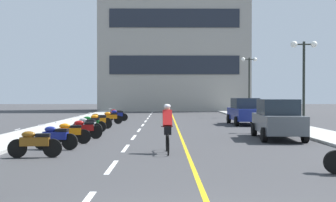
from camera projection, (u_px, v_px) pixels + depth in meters
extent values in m
plane|color=#38383A|center=(173.00, 126.00, 26.24)|extent=(140.00, 140.00, 0.00)
cube|color=#A8A8A3|center=(72.00, 122.00, 29.18)|extent=(2.40, 72.00, 0.12)
cube|color=#A8A8A3|center=(271.00, 122.00, 29.30)|extent=(2.40, 72.00, 0.12)
cube|color=silver|center=(112.00, 167.00, 11.23)|extent=(0.14, 2.20, 0.01)
cube|color=silver|center=(126.00, 148.00, 15.23)|extent=(0.14, 2.20, 0.01)
cube|color=silver|center=(134.00, 137.00, 19.23)|extent=(0.14, 2.20, 0.01)
cube|color=silver|center=(139.00, 130.00, 23.23)|extent=(0.14, 2.20, 0.01)
cube|color=silver|center=(143.00, 125.00, 27.23)|extent=(0.14, 2.20, 0.01)
cube|color=silver|center=(146.00, 121.00, 31.23)|extent=(0.14, 2.20, 0.01)
cube|color=silver|center=(148.00, 118.00, 35.23)|extent=(0.14, 2.20, 0.01)
cube|color=silver|center=(149.00, 116.00, 39.23)|extent=(0.14, 2.20, 0.01)
cube|color=silver|center=(151.00, 114.00, 43.23)|extent=(0.14, 2.20, 0.01)
cube|color=silver|center=(152.00, 113.00, 47.23)|extent=(0.14, 2.20, 0.01)
cube|color=silver|center=(153.00, 111.00, 51.22)|extent=(0.14, 2.20, 0.01)
cube|color=gold|center=(175.00, 123.00, 29.25)|extent=(0.12, 66.00, 0.01)
cube|color=#9E998E|center=(174.00, 39.00, 54.44)|extent=(19.18, 8.64, 19.32)
cube|color=#1E232D|center=(174.00, 65.00, 50.12)|extent=(16.11, 0.10, 2.32)
cube|color=#1E232D|center=(174.00, 18.00, 50.05)|extent=(16.11, 0.10, 2.32)
cylinder|color=black|center=(304.00, 86.00, 22.29)|extent=(0.14, 0.14, 4.84)
cylinder|color=black|center=(304.00, 44.00, 22.27)|extent=(1.10, 0.08, 0.08)
sphere|color=white|center=(294.00, 44.00, 22.26)|extent=(0.36, 0.36, 0.36)
sphere|color=white|center=(314.00, 44.00, 22.27)|extent=(0.36, 0.36, 0.36)
cylinder|color=black|center=(249.00, 87.00, 36.80)|extent=(0.14, 0.14, 5.32)
cylinder|color=black|center=(249.00, 59.00, 36.77)|extent=(1.10, 0.08, 0.08)
sphere|color=white|center=(243.00, 59.00, 36.76)|extent=(0.36, 0.36, 0.36)
sphere|color=white|center=(255.00, 59.00, 36.77)|extent=(0.36, 0.36, 0.36)
cylinder|color=black|center=(254.00, 129.00, 19.94)|extent=(0.26, 0.65, 0.64)
cylinder|color=black|center=(289.00, 130.00, 19.85)|extent=(0.26, 0.65, 0.64)
cylinder|color=black|center=(264.00, 135.00, 17.15)|extent=(0.26, 0.65, 0.64)
cylinder|color=black|center=(305.00, 135.00, 17.05)|extent=(0.26, 0.65, 0.64)
cube|color=#4C5156|center=(278.00, 123.00, 18.49)|extent=(1.97, 4.30, 0.80)
cube|color=#1E2833|center=(278.00, 107.00, 18.48)|extent=(1.70, 2.30, 0.70)
cylinder|color=black|center=(229.00, 119.00, 29.09)|extent=(0.23, 0.64, 0.64)
cylinder|color=black|center=(252.00, 119.00, 29.14)|extent=(0.23, 0.64, 0.64)
cylinder|color=black|center=(237.00, 121.00, 26.29)|extent=(0.23, 0.64, 0.64)
cylinder|color=black|center=(262.00, 121.00, 26.34)|extent=(0.23, 0.64, 0.64)
cube|color=navy|center=(245.00, 114.00, 27.71)|extent=(1.79, 4.24, 0.80)
cube|color=#1E2833|center=(245.00, 103.00, 27.70)|extent=(1.61, 2.23, 0.70)
cylinder|color=black|center=(336.00, 162.00, 10.20)|extent=(0.61, 0.18, 0.60)
cylinder|color=black|center=(17.00, 148.00, 12.87)|extent=(0.61, 0.14, 0.60)
cylinder|color=black|center=(53.00, 148.00, 12.95)|extent=(0.61, 0.14, 0.60)
cube|color=brown|center=(35.00, 141.00, 12.91)|extent=(0.92, 0.34, 0.28)
ellipsoid|color=brown|center=(28.00, 135.00, 12.89)|extent=(0.46, 0.27, 0.22)
cube|color=black|center=(43.00, 135.00, 12.92)|extent=(0.46, 0.27, 0.10)
cylinder|color=silver|center=(17.00, 130.00, 12.86)|extent=(0.07, 0.60, 0.03)
cylinder|color=black|center=(41.00, 141.00, 14.92)|extent=(0.61, 0.19, 0.60)
cylinder|color=black|center=(70.00, 142.00, 14.77)|extent=(0.61, 0.19, 0.60)
cube|color=navy|center=(56.00, 135.00, 14.84)|extent=(0.93, 0.41, 0.28)
ellipsoid|color=navy|center=(50.00, 129.00, 14.87)|extent=(0.47, 0.30, 0.22)
cube|color=black|center=(62.00, 130.00, 14.81)|extent=(0.47, 0.30, 0.10)
cylinder|color=silver|center=(41.00, 125.00, 14.92)|extent=(0.12, 0.60, 0.03)
cylinder|color=black|center=(56.00, 137.00, 16.44)|extent=(0.61, 0.21, 0.60)
cylinder|color=black|center=(84.00, 137.00, 16.65)|extent=(0.61, 0.21, 0.60)
cube|color=orange|center=(70.00, 131.00, 16.54)|extent=(0.94, 0.44, 0.28)
ellipsoid|color=orange|center=(65.00, 126.00, 16.50)|extent=(0.48, 0.32, 0.22)
cube|color=black|center=(76.00, 126.00, 16.59)|extent=(0.48, 0.32, 0.10)
cylinder|color=silver|center=(56.00, 122.00, 16.43)|extent=(0.14, 0.60, 0.03)
cylinder|color=black|center=(71.00, 133.00, 18.35)|extent=(0.61, 0.23, 0.60)
cylinder|color=black|center=(96.00, 132.00, 18.60)|extent=(0.61, 0.23, 0.60)
cube|color=maroon|center=(84.00, 128.00, 18.47)|extent=(0.94, 0.47, 0.28)
ellipsoid|color=maroon|center=(79.00, 123.00, 18.42)|extent=(0.48, 0.33, 0.22)
cube|color=black|center=(89.00, 123.00, 18.52)|extent=(0.48, 0.33, 0.10)
cylinder|color=silver|center=(71.00, 120.00, 18.34)|extent=(0.16, 0.59, 0.03)
cylinder|color=black|center=(77.00, 129.00, 20.62)|extent=(0.60, 0.27, 0.60)
cylinder|color=black|center=(97.00, 129.00, 20.31)|extent=(0.60, 0.27, 0.60)
cube|color=#B2B2B7|center=(87.00, 125.00, 20.46)|extent=(0.94, 0.53, 0.28)
ellipsoid|color=#B2B2B7|center=(83.00, 120.00, 20.52)|extent=(0.49, 0.36, 0.22)
cube|color=black|center=(91.00, 121.00, 20.39)|extent=(0.49, 0.36, 0.10)
cylinder|color=silver|center=(77.00, 117.00, 20.61)|extent=(0.20, 0.58, 0.03)
cylinder|color=black|center=(81.00, 127.00, 22.04)|extent=(0.61, 0.16, 0.60)
cylinder|color=black|center=(101.00, 127.00, 21.93)|extent=(0.61, 0.16, 0.60)
cube|color=#0C4C19|center=(91.00, 123.00, 21.98)|extent=(0.92, 0.37, 0.28)
ellipsoid|color=#0C4C19|center=(87.00, 119.00, 22.00)|extent=(0.46, 0.28, 0.22)
cube|color=black|center=(95.00, 119.00, 21.95)|extent=(0.46, 0.28, 0.10)
cylinder|color=silver|center=(81.00, 116.00, 22.03)|extent=(0.09, 0.60, 0.03)
cylinder|color=black|center=(89.00, 124.00, 23.86)|extent=(0.60, 0.30, 0.60)
cylinder|color=black|center=(107.00, 124.00, 24.24)|extent=(0.60, 0.30, 0.60)
cube|color=orange|center=(98.00, 120.00, 24.05)|extent=(0.94, 0.57, 0.28)
ellipsoid|color=orange|center=(95.00, 117.00, 23.98)|extent=(0.49, 0.37, 0.22)
cube|color=black|center=(102.00, 117.00, 24.13)|extent=(0.49, 0.37, 0.10)
cylinder|color=silver|center=(89.00, 114.00, 23.85)|extent=(0.23, 0.58, 0.03)
cylinder|color=black|center=(90.00, 122.00, 25.56)|extent=(0.61, 0.17, 0.60)
cylinder|color=black|center=(107.00, 122.00, 25.44)|extent=(0.61, 0.17, 0.60)
cube|color=brown|center=(99.00, 119.00, 25.50)|extent=(0.93, 0.38, 0.28)
ellipsoid|color=brown|center=(95.00, 115.00, 25.52)|extent=(0.46, 0.29, 0.22)
cube|color=black|center=(102.00, 116.00, 25.47)|extent=(0.46, 0.29, 0.10)
cylinder|color=silver|center=(90.00, 113.00, 25.55)|extent=(0.10, 0.60, 0.03)
cylinder|color=black|center=(102.00, 120.00, 27.98)|extent=(0.60, 0.27, 0.60)
cylinder|color=black|center=(118.00, 120.00, 28.32)|extent=(0.60, 0.27, 0.60)
cube|color=orange|center=(110.00, 117.00, 28.15)|extent=(0.94, 0.54, 0.28)
ellipsoid|color=orange|center=(107.00, 114.00, 28.09)|extent=(0.49, 0.36, 0.22)
cube|color=black|center=(114.00, 114.00, 28.22)|extent=(0.49, 0.36, 0.10)
cylinder|color=silver|center=(102.00, 111.00, 27.98)|extent=(0.21, 0.58, 0.03)
cylinder|color=black|center=(110.00, 117.00, 31.45)|extent=(0.61, 0.20, 0.60)
cylinder|color=black|center=(124.00, 117.00, 31.65)|extent=(0.61, 0.20, 0.60)
cube|color=navy|center=(117.00, 114.00, 31.54)|extent=(0.94, 0.43, 0.28)
ellipsoid|color=navy|center=(114.00, 112.00, 31.50)|extent=(0.48, 0.31, 0.22)
cube|color=black|center=(120.00, 112.00, 31.59)|extent=(0.48, 0.31, 0.10)
cylinder|color=silver|center=(110.00, 110.00, 31.44)|extent=(0.13, 0.60, 0.03)
cylinder|color=black|center=(110.00, 116.00, 33.60)|extent=(0.60, 0.29, 0.60)
cylinder|color=black|center=(122.00, 116.00, 33.25)|extent=(0.60, 0.29, 0.60)
cube|color=maroon|center=(116.00, 113.00, 33.42)|extent=(0.94, 0.56, 0.28)
ellipsoid|color=maroon|center=(114.00, 111.00, 33.48)|extent=(0.49, 0.37, 0.22)
cube|color=black|center=(119.00, 111.00, 33.34)|extent=(0.49, 0.37, 0.10)
cylinder|color=silver|center=(110.00, 109.00, 33.59)|extent=(0.23, 0.58, 0.03)
torus|color=black|center=(167.00, 141.00, 14.50)|extent=(0.07, 0.72, 0.72)
torus|color=black|center=(168.00, 145.00, 13.45)|extent=(0.07, 0.72, 0.72)
cylinder|color=black|center=(167.00, 135.00, 13.94)|extent=(0.08, 0.95, 0.04)
cube|color=black|center=(168.00, 129.00, 13.79)|extent=(0.11, 0.20, 0.06)
cylinder|color=black|center=(167.00, 126.00, 14.39)|extent=(0.42, 0.05, 0.03)
cube|color=black|center=(168.00, 130.00, 13.84)|extent=(0.26, 0.37, 0.28)
cube|color=red|center=(167.00, 119.00, 13.99)|extent=(0.34, 0.47, 0.61)
sphere|color=tan|center=(167.00, 108.00, 14.11)|extent=(0.20, 0.20, 0.20)
ellipsoid|color=white|center=(167.00, 106.00, 14.11)|extent=(0.24, 0.26, 0.16)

